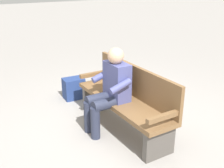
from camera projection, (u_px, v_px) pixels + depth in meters
ground_plane at (122, 128)px, 4.05m from camera, size 40.00×40.00×0.00m
bench_near at (127, 98)px, 3.92m from camera, size 1.80×0.49×0.90m
person_seated at (110, 88)px, 3.80m from camera, size 0.57×0.57×1.18m
backpack at (74, 88)px, 4.98m from camera, size 0.32×0.37×0.37m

